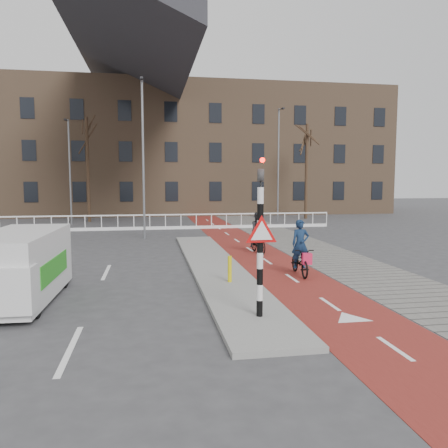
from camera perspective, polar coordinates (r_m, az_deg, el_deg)
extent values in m
plane|color=#38383A|center=(12.06, 5.07, -9.44)|extent=(120.00, 120.00, 0.00)
cube|color=maroon|center=(21.95, 2.21, -2.53)|extent=(2.50, 60.00, 0.01)
cube|color=slate|center=(22.69, 9.15, -2.33)|extent=(3.00, 60.00, 0.01)
cube|color=gray|center=(15.73, -1.14, -5.61)|extent=(1.80, 16.00, 0.12)
cylinder|color=black|center=(9.69, 4.73, -3.74)|extent=(0.14, 0.14, 2.88)
imported|color=black|center=(9.56, 4.82, 7.21)|extent=(0.13, 0.16, 0.80)
cylinder|color=#FF0C05|center=(9.43, 5.04, 8.32)|extent=(0.11, 0.02, 0.11)
cylinder|color=#CFBD0B|center=(13.11, 0.75, -5.89)|extent=(0.12, 0.12, 0.78)
imported|color=black|center=(14.76, 9.91, -4.82)|extent=(0.71, 1.79, 0.93)
imported|color=#112543|center=(14.66, 9.95, -2.58)|extent=(0.61, 0.42, 1.61)
cube|color=#D71E4A|center=(14.23, 10.78, -4.49)|extent=(0.31, 0.21, 0.36)
imported|color=black|center=(18.95, 4.48, -2.35)|extent=(0.66, 1.67, 0.98)
imported|color=black|center=(18.88, 4.50, -0.79)|extent=(0.81, 0.67, 1.53)
cube|color=silver|center=(12.45, -25.13, -4.87)|extent=(1.83, 4.31, 1.70)
cube|color=green|center=(12.26, -21.21, -5.34)|extent=(0.10, 2.73, 0.55)
cylinder|color=black|center=(11.04, -23.56, -9.73)|extent=(0.23, 0.60, 0.60)
cylinder|color=black|center=(14.15, -26.11, -6.50)|extent=(0.23, 0.60, 0.60)
cylinder|color=black|center=(13.77, -20.33, -6.60)|extent=(0.23, 0.60, 0.60)
cube|color=silver|center=(28.41, -13.73, 1.10)|extent=(28.00, 0.08, 0.08)
cube|color=silver|center=(28.49, -13.69, -0.60)|extent=(28.00, 0.10, 0.20)
cube|color=#7F6047|center=(43.35, -9.82, 9.39)|extent=(46.00, 10.00, 12.00)
cylinder|color=#332316|center=(34.84, -17.34, 6.75)|extent=(0.23, 0.23, 7.88)
cylinder|color=#332316|center=(36.72, 10.72, 6.73)|extent=(0.26, 0.26, 7.74)
cylinder|color=slate|center=(23.91, -10.50, 8.14)|extent=(0.12, 0.12, 8.41)
cylinder|color=slate|center=(33.02, -19.48, 6.35)|extent=(0.12, 0.12, 7.42)
cylinder|color=slate|center=(33.86, 7.10, 7.57)|extent=(0.12, 0.12, 8.55)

